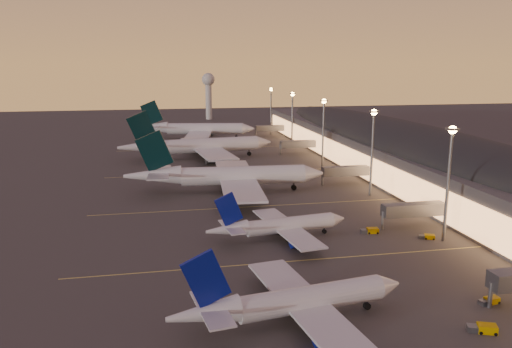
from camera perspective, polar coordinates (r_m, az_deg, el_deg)
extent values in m
plane|color=#3E3C3A|center=(106.52, 3.65, -8.89)|extent=(700.00, 700.00, 0.00)
cylinder|color=silver|center=(79.38, 6.41, -13.92)|extent=(23.93, 7.50, 4.02)
cone|color=silver|center=(85.81, 14.85, -12.17)|extent=(4.36, 4.54, 4.02)
cone|color=silver|center=(73.94, -6.07, -15.58)|extent=(11.14, 5.57, 4.02)
cube|color=silver|center=(79.25, 5.63, -14.52)|extent=(11.83, 34.48, 0.44)
cylinder|color=navy|center=(86.19, 3.92, -13.16)|extent=(5.72, 3.78, 3.01)
cylinder|color=navy|center=(74.40, 8.72, -17.72)|extent=(5.72, 3.78, 3.01)
cube|color=navy|center=(71.75, -5.74, -11.85)|extent=(7.37, 1.70, 8.72)
cube|color=silver|center=(73.93, -5.07, -15.03)|extent=(5.58, 12.61, 0.28)
cylinder|color=black|center=(85.07, 12.57, -14.37)|extent=(0.37, 0.37, 1.59)
cylinder|color=black|center=(85.17, 12.56, -14.50)|extent=(1.22, 0.86, 1.12)
cylinder|color=black|center=(82.18, 4.23, -15.09)|extent=(0.37, 0.37, 1.59)
cylinder|color=black|center=(82.29, 4.23, -15.23)|extent=(1.22, 0.86, 1.12)
cylinder|color=black|center=(77.71, 5.99, -16.86)|extent=(0.37, 0.37, 1.59)
cylinder|color=black|center=(77.82, 5.98, -17.01)|extent=(1.22, 0.86, 1.12)
cylinder|color=silver|center=(113.98, 3.95, -5.77)|extent=(20.93, 6.45, 3.51)
cone|color=silver|center=(119.04, 9.28, -5.11)|extent=(3.80, 3.96, 3.51)
cone|color=silver|center=(109.04, -3.34, -6.37)|extent=(9.73, 4.82, 3.51)
cube|color=silver|center=(113.80, 3.48, -6.12)|extent=(10.20, 30.14, 0.39)
cylinder|color=navy|center=(120.12, 2.56, -5.69)|extent=(4.99, 3.28, 2.64)
cylinder|color=navy|center=(108.83, 5.14, -7.69)|extent=(4.99, 3.28, 2.64)
cube|color=navy|center=(107.78, -3.14, -4.06)|extent=(6.45, 1.45, 7.62)
cube|color=silver|center=(109.17, -2.77, -6.05)|extent=(4.83, 11.02, 0.25)
cylinder|color=black|center=(118.31, 7.81, -6.42)|extent=(0.32, 0.32, 1.39)
cylinder|color=black|center=(118.37, 7.81, -6.51)|extent=(1.06, 0.75, 0.98)
cylinder|color=black|center=(116.30, 2.69, -6.65)|extent=(0.32, 0.32, 1.39)
cylinder|color=black|center=(116.36, 2.69, -6.74)|extent=(1.06, 0.75, 0.98)
cylinder|color=black|center=(112.02, 3.64, -7.42)|extent=(0.32, 0.32, 1.39)
cylinder|color=black|center=(112.09, 3.64, -7.52)|extent=(1.06, 0.75, 0.98)
cylinder|color=silver|center=(153.74, -1.46, -0.15)|extent=(38.19, 8.27, 5.73)
cone|color=silver|center=(157.42, 6.54, 0.07)|extent=(6.48, 6.13, 5.73)
cone|color=silver|center=(153.36, -11.73, -0.17)|extent=(17.46, 6.87, 5.73)
cube|color=silver|center=(153.80, -2.13, -0.53)|extent=(14.71, 56.00, 0.63)
cylinder|color=slate|center=(166.17, -2.09, -0.23)|extent=(8.83, 4.86, 4.30)
cylinder|color=slate|center=(142.61, -1.20, -2.37)|extent=(8.83, 4.86, 4.30)
cube|color=black|center=(151.87, -11.53, 2.56)|extent=(11.33, 1.62, 12.72)
cube|color=silver|center=(153.02, -10.97, 0.16)|extent=(7.44, 20.30, 0.40)
cylinder|color=black|center=(157.02, 4.34, -1.42)|extent=(0.49, 0.49, 2.29)
cylinder|color=black|center=(157.10, 4.34, -1.54)|extent=(1.67, 1.11, 1.60)
cylinder|color=black|center=(158.28, -2.70, -1.28)|extent=(0.49, 0.49, 2.29)
cylinder|color=black|center=(158.37, -2.69, -1.40)|extent=(1.67, 1.11, 1.60)
cylinder|color=black|center=(150.53, -2.45, -2.00)|extent=(0.49, 0.49, 2.29)
cylinder|color=black|center=(150.62, -2.45, -2.13)|extent=(1.67, 1.11, 1.60)
cylinder|color=silver|center=(210.23, -5.17, 3.31)|extent=(40.42, 11.03, 6.04)
cone|color=silver|center=(216.61, 0.83, 3.63)|extent=(7.16, 6.81, 6.04)
cone|color=silver|center=(205.56, -13.08, 3.04)|extent=(18.67, 8.27, 6.04)
cube|color=silver|center=(209.97, -5.68, 3.00)|extent=(18.87, 59.43, 0.66)
cylinder|color=slate|center=(222.97, -6.07, 3.01)|extent=(9.53, 5.63, 4.53)
cylinder|color=slate|center=(198.29, -4.48, 1.86)|extent=(9.53, 5.63, 4.53)
cube|color=black|center=(204.55, -12.93, 5.22)|extent=(11.94, 2.40, 13.41)
cube|color=silver|center=(205.62, -12.48, 3.33)|extent=(9.05, 21.68, 0.42)
cylinder|color=black|center=(215.31, -0.79, 2.44)|extent=(0.54, 0.54, 2.42)
cylinder|color=black|center=(215.37, -0.79, 2.34)|extent=(1.81, 1.26, 1.69)
cylinder|color=black|center=(214.31, -6.24, 2.32)|extent=(0.54, 0.54, 2.42)
cylinder|color=black|center=(214.38, -6.24, 2.22)|extent=(1.81, 1.26, 1.69)
cylinder|color=black|center=(206.18, -5.75, 1.93)|extent=(0.54, 0.54, 2.42)
cylinder|color=black|center=(206.24, -5.74, 1.83)|extent=(1.81, 1.26, 1.69)
cylinder|color=silver|center=(264.81, -5.85, 5.17)|extent=(39.64, 12.62, 5.93)
cone|color=silver|center=(263.93, -0.90, 5.21)|extent=(7.25, 6.93, 5.93)
cone|color=silver|center=(268.55, -11.95, 5.23)|extent=(18.47, 8.90, 5.93)
cube|color=silver|center=(265.10, -6.26, 4.94)|extent=(21.12, 58.42, 0.65)
cylinder|color=slate|center=(277.71, -5.76, 4.88)|extent=(9.49, 5.91, 4.45)
cylinder|color=slate|center=(252.83, -6.21, 4.12)|extent=(9.49, 5.91, 4.45)
cube|color=black|center=(267.56, -11.83, 6.86)|extent=(11.67, 2.90, 13.16)
cube|color=silver|center=(268.05, -11.50, 5.42)|extent=(9.79, 21.42, 0.42)
cylinder|color=black|center=(264.53, -2.27, 4.31)|extent=(0.55, 0.55, 2.37)
cylinder|color=black|center=(264.58, -2.27, 4.23)|extent=(1.81, 1.31, 1.66)
cylinder|color=black|center=(269.73, -6.44, 4.40)|extent=(0.55, 0.55, 2.37)
cylinder|color=black|center=(269.78, -6.43, 4.32)|extent=(1.81, 1.31, 1.66)
cylinder|color=black|center=(261.55, -6.60, 4.14)|extent=(0.55, 0.55, 2.37)
cylinder|color=black|center=(261.60, -6.60, 4.07)|extent=(1.81, 1.31, 1.66)
cube|color=#46454A|center=(192.59, 16.17, 2.19)|extent=(40.00, 255.00, 12.00)
ellipsoid|color=black|center=(191.66, 16.27, 3.95)|extent=(39.00, 253.00, 10.92)
cube|color=#F0A05C|center=(184.46, 10.55, 1.72)|extent=(0.40, 244.80, 8.00)
cylinder|color=slate|center=(91.33, 25.21, -12.40)|extent=(0.70, 0.70, 4.40)
cube|color=slate|center=(126.23, 17.63, -3.88)|extent=(16.00, 3.20, 3.00)
cylinder|color=slate|center=(123.32, 14.28, -5.17)|extent=(0.70, 0.70, 4.40)
cube|color=slate|center=(165.78, 10.24, 0.35)|extent=(16.00, 3.20, 3.00)
cylinder|color=slate|center=(163.57, 7.60, -0.55)|extent=(0.70, 0.70, 4.40)
cube|color=slate|center=(218.92, 4.86, 3.43)|extent=(16.00, 3.20, 3.00)
cylinder|color=slate|center=(217.26, 2.81, 2.78)|extent=(0.70, 0.70, 4.40)
cube|color=slate|center=(272.66, 1.63, 5.26)|extent=(16.00, 3.20, 3.00)
cylinder|color=slate|center=(271.32, -0.03, 4.74)|extent=(0.70, 0.70, 4.40)
cylinder|color=slate|center=(116.94, 21.07, -1.36)|extent=(0.70, 0.70, 25.00)
cube|color=slate|center=(114.75, 21.57, 4.82)|extent=(2.20, 2.20, 0.50)
sphere|color=#F8B354|center=(114.78, 21.56, 4.72)|extent=(1.80, 1.80, 1.80)
cylinder|color=slate|center=(151.46, 13.11, 2.17)|extent=(0.70, 0.70, 25.00)
cube|color=slate|center=(149.78, 13.35, 6.95)|extent=(2.20, 2.20, 0.50)
sphere|color=#F8B354|center=(149.80, 13.34, 6.87)|extent=(1.80, 1.80, 1.80)
cylinder|color=slate|center=(192.85, 7.67, 4.54)|extent=(0.70, 0.70, 25.00)
cube|color=slate|center=(191.53, 7.78, 8.31)|extent=(2.20, 2.20, 0.50)
sphere|color=#F8B354|center=(191.55, 7.78, 8.25)|extent=(1.80, 1.80, 1.80)
cylinder|color=slate|center=(235.57, 4.16, 6.05)|extent=(0.70, 0.70, 25.00)
cube|color=slate|center=(234.49, 4.21, 9.14)|extent=(2.20, 2.20, 0.50)
sphere|color=#F8B354|center=(234.50, 4.21, 9.09)|extent=(1.80, 1.80, 1.80)
cylinder|color=slate|center=(279.00, 1.72, 7.08)|extent=(0.70, 0.70, 25.00)
cube|color=slate|center=(278.09, 1.74, 9.69)|extent=(2.20, 2.20, 0.50)
sphere|color=#F8B354|center=(278.10, 1.74, 9.64)|extent=(1.80, 1.80, 1.80)
cylinder|color=silver|center=(358.54, -5.43, 8.31)|extent=(4.40, 4.40, 26.00)
sphere|color=silver|center=(357.78, -5.48, 10.71)|extent=(9.00, 9.00, 9.00)
cube|color=#D8C659|center=(102.04, 4.37, -9.89)|extent=(90.00, 0.36, 0.00)
cube|color=#D8C659|center=(138.85, -0.02, -3.73)|extent=(90.00, 0.36, 0.00)
cube|color=#D8C659|center=(181.88, -2.74, 0.16)|extent=(90.00, 0.36, 0.00)
cube|color=#D8C659|center=(235.47, -4.71, 2.97)|extent=(90.00, 0.36, 0.00)
cube|color=#C09100|center=(84.20, 24.91, -15.73)|extent=(3.13, 2.56, 1.24)
cube|color=slate|center=(83.78, 23.51, -15.87)|extent=(2.00, 1.94, 0.90)
cylinder|color=black|center=(85.35, 25.42, -15.66)|extent=(0.53, 0.37, 0.49)
cylinder|color=black|center=(83.92, 25.72, -16.19)|extent=(0.53, 0.37, 0.49)
cylinder|color=black|center=(84.84, 24.06, -15.70)|extent=(0.53, 0.37, 0.49)
cylinder|color=black|center=(83.40, 24.33, -16.24)|extent=(0.53, 0.37, 0.49)
cube|color=#C09100|center=(93.74, 25.34, -12.88)|extent=(2.51, 1.80, 1.06)
cube|color=slate|center=(92.64, 24.57, -13.21)|extent=(1.53, 1.45, 0.77)
cylinder|color=black|center=(94.90, 25.38, -12.79)|extent=(0.45, 0.24, 0.42)
cylinder|color=black|center=(94.02, 26.02, -13.09)|extent=(0.45, 0.24, 0.42)
cylinder|color=black|center=(93.73, 24.63, -13.03)|extent=(0.45, 0.24, 0.42)
cylinder|color=black|center=(92.85, 25.27, -13.34)|extent=(0.45, 0.24, 0.42)
cube|color=#C09100|center=(120.65, 13.17, -6.30)|extent=(2.85, 2.00, 1.21)
cube|color=slate|center=(120.17, 12.25, -6.42)|extent=(1.73, 1.63, 0.88)
cylinder|color=black|center=(121.79, 13.50, -6.32)|extent=(0.51, 0.26, 0.48)
cylinder|color=black|center=(120.30, 13.73, -6.57)|extent=(0.51, 0.26, 0.48)
cylinder|color=black|center=(121.25, 12.60, -6.36)|extent=(0.51, 0.26, 0.48)
cylinder|color=black|center=(119.75, 12.81, -6.61)|extent=(0.51, 0.26, 0.48)
cube|color=#C09100|center=(120.36, 19.22, -6.79)|extent=(2.56, 2.12, 1.01)
cube|color=slate|center=(120.18, 18.43, -6.82)|extent=(1.65, 1.60, 0.73)
cylinder|color=black|center=(121.22, 19.56, -6.83)|extent=(0.44, 0.31, 0.40)
cylinder|color=black|center=(119.93, 19.65, -7.04)|extent=(0.44, 0.31, 0.40)
cylinder|color=black|center=(120.99, 18.78, -6.80)|extent=(0.44, 0.31, 0.40)
cylinder|color=black|center=(119.70, 18.86, -7.02)|extent=(0.44, 0.31, 0.40)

